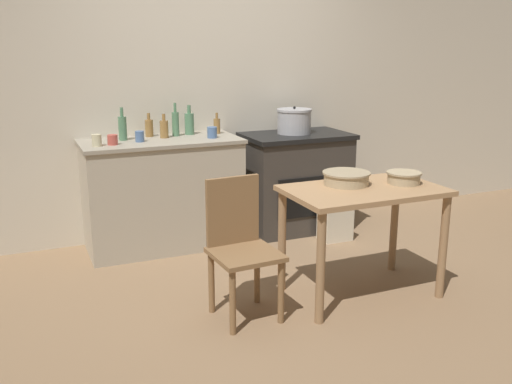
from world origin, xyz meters
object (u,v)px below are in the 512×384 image
Objects in this scene: stove at (296,181)px; flour_sack at (335,223)px; work_table at (363,206)px; chair at (240,244)px; bottle_far_left at (217,126)px; bottle_mid_left at (164,129)px; bottle_center_right at (176,123)px; mixing_bowl_small at (346,178)px; cup_end_right at (97,140)px; cup_far_right at (212,132)px; mixing_bowl_large at (404,177)px; bottle_center_left at (123,128)px; stock_pot at (294,121)px; cup_mid_right at (140,136)px; bottle_center at (189,123)px; bottle_left at (149,128)px; cup_right at (113,140)px.

stove reaches higher than flour_sack.
chair is at bearing 176.55° from work_table.
chair is 1.68m from bottle_far_left.
bottle_center_right is at bearing 25.48° from bottle_mid_left.
cup_end_right is (-1.48, 1.24, 0.16)m from mixing_bowl_small.
cup_far_right is (0.29, 1.34, 0.50)m from chair.
mixing_bowl_large is 2.60× the size of cup_end_right.
bottle_center_left is (-0.34, 0.01, 0.03)m from bottle_mid_left.
stock_pot reaches higher than mixing_bowl_large.
cup_mid_right is 0.94× the size of cup_end_right.
bottle_mid_left is 2.30× the size of cup_mid_right.
flour_sack is 0.96× the size of mixing_bowl_small.
cup_far_right is at bearing -174.13° from stove.
stove is at bearing -6.83° from bottle_center_right.
bottle_center is 0.90× the size of bottle_center_right.
bottle_left reaches higher than mixing_bowl_large.
bottle_left is at bearing 122.31° from work_table.
bottle_mid_left reaches higher than mixing_bowl_small.
bottle_far_left is 0.65× the size of bottle_center_right.
bottle_far_left is at bearing 106.50° from work_table.
cup_right is (-0.12, -0.18, -0.06)m from bottle_center_left.
stove is at bearing 1.56° from cup_mid_right.
mixing_bowl_small is 1.38m from cup_far_right.
cup_far_right reaches higher than flour_sack.
bottle_mid_left is at bearing 26.42° from cup_mid_right.
mixing_bowl_large is at bearing -0.12° from work_table.
cup_right is at bearing -158.53° from bottle_center_right.
bottle_center_right reaches higher than chair.
stock_pot is 3.63× the size of cup_mid_right.
bottle_mid_left is 0.71× the size of bottle_center_right.
bottle_mid_left is at bearing 176.38° from stove.
cup_end_right is at bearing 113.22° from chair.
mixing_bowl_small is at bearing 161.08° from mixing_bowl_large.
work_table is 1.71m from bottle_far_left.
bottle_center reaches higher than stove.
bottle_left is (-1.38, 1.67, 0.20)m from mixing_bowl_large.
work_table is 1.57m from stock_pot.
bottle_center_right is 0.34m from cup_far_right.
stock_pot is 1.59× the size of bottle_left.
bottle_left is 2.15× the size of cup_end_right.
bottle_center is at bearing 113.17° from work_table.
bottle_center_right is (-0.78, 1.48, 0.23)m from mixing_bowl_small.
cup_far_right is (-0.11, -0.20, -0.02)m from bottle_far_left.
bottle_far_left is 2.30× the size of cup_right.
cup_end_right is (-0.35, -0.07, 0.00)m from cup_mid_right.
bottle_center is at bearing 169.94° from stove.
cup_right is at bearing 141.28° from mixing_bowl_large.
cup_mid_right is 0.23m from cup_right.
mixing_bowl_large is 2.18m from bottle_left.
cup_right is at bearing -167.38° from bottle_far_left.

